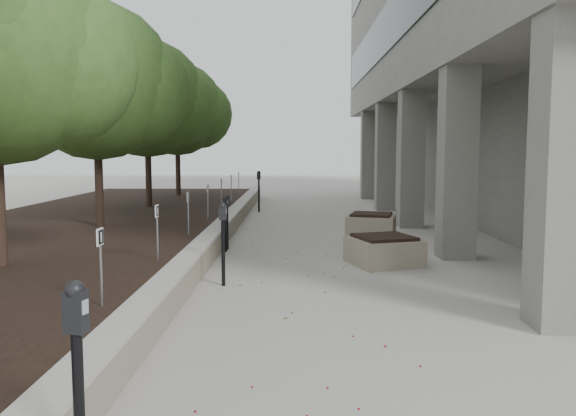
{
  "coord_description": "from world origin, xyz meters",
  "views": [
    {
      "loc": [
        -0.01,
        -6.61,
        2.31
      ],
      "look_at": [
        -0.14,
        5.81,
        1.08
      ],
      "focal_mm": 37.41,
      "sensor_mm": 36.0,
      "label": 1
    }
  ],
  "objects_px": {
    "crabapple_tree_4": "(147,124)",
    "parking_meter_5": "(259,191)",
    "crabapple_tree_3": "(97,115)",
    "parking_meter_4": "(227,222)",
    "crabapple_tree_5": "(177,129)",
    "parking_meter_3": "(226,224)",
    "parking_meter_2": "(223,244)",
    "parking_meter_1": "(79,404)",
    "planter_back": "(371,224)",
    "planter_front": "(384,250)"
  },
  "relations": [
    {
      "from": "planter_front",
      "to": "planter_back",
      "type": "height_order",
      "value": "planter_front"
    },
    {
      "from": "parking_meter_1",
      "to": "crabapple_tree_5",
      "type": "bearing_deg",
      "value": 115.42
    },
    {
      "from": "crabapple_tree_3",
      "to": "crabapple_tree_5",
      "type": "relative_size",
      "value": 1.0
    },
    {
      "from": "crabapple_tree_4",
      "to": "parking_meter_5",
      "type": "xyz_separation_m",
      "value": [
        3.49,
        2.15,
        -2.36
      ]
    },
    {
      "from": "parking_meter_5",
      "to": "planter_front",
      "type": "xyz_separation_m",
      "value": [
        3.09,
        -9.91,
        -0.46
      ]
    },
    {
      "from": "crabapple_tree_3",
      "to": "parking_meter_4",
      "type": "height_order",
      "value": "crabapple_tree_3"
    },
    {
      "from": "parking_meter_4",
      "to": "crabapple_tree_5",
      "type": "bearing_deg",
      "value": 85.42
    },
    {
      "from": "crabapple_tree_3",
      "to": "parking_meter_3",
      "type": "relative_size",
      "value": 4.35
    },
    {
      "from": "parking_meter_1",
      "to": "parking_meter_4",
      "type": "bearing_deg",
      "value": 107.39
    },
    {
      "from": "crabapple_tree_5",
      "to": "parking_meter_3",
      "type": "bearing_deg",
      "value": -73.96
    },
    {
      "from": "parking_meter_1",
      "to": "parking_meter_3",
      "type": "relative_size",
      "value": 1.22
    },
    {
      "from": "crabapple_tree_4",
      "to": "parking_meter_4",
      "type": "relative_size",
      "value": 4.3
    },
    {
      "from": "crabapple_tree_5",
      "to": "parking_meter_2",
      "type": "relative_size",
      "value": 3.85
    },
    {
      "from": "planter_back",
      "to": "parking_meter_1",
      "type": "bearing_deg",
      "value": -105.05
    },
    {
      "from": "crabapple_tree_4",
      "to": "planter_front",
      "type": "distance_m",
      "value": 10.56
    },
    {
      "from": "crabapple_tree_4",
      "to": "crabapple_tree_5",
      "type": "distance_m",
      "value": 5.0
    },
    {
      "from": "crabapple_tree_3",
      "to": "parking_meter_1",
      "type": "height_order",
      "value": "crabapple_tree_3"
    },
    {
      "from": "crabapple_tree_5",
      "to": "parking_meter_3",
      "type": "relative_size",
      "value": 4.35
    },
    {
      "from": "crabapple_tree_4",
      "to": "parking_meter_3",
      "type": "xyz_separation_m",
      "value": [
        3.25,
        -6.31,
        -2.49
      ]
    },
    {
      "from": "crabapple_tree_4",
      "to": "parking_meter_5",
      "type": "bearing_deg",
      "value": 31.55
    },
    {
      "from": "crabapple_tree_4",
      "to": "parking_meter_5",
      "type": "distance_m",
      "value": 4.73
    },
    {
      "from": "crabapple_tree_3",
      "to": "parking_meter_3",
      "type": "bearing_deg",
      "value": -21.88
    },
    {
      "from": "crabapple_tree_3",
      "to": "planter_front",
      "type": "xyz_separation_m",
      "value": [
        6.58,
        -2.76,
        -2.83
      ]
    },
    {
      "from": "parking_meter_5",
      "to": "parking_meter_1",
      "type": "bearing_deg",
      "value": -82.85
    },
    {
      "from": "parking_meter_1",
      "to": "parking_meter_5",
      "type": "height_order",
      "value": "parking_meter_1"
    },
    {
      "from": "parking_meter_5",
      "to": "parking_meter_3",
      "type": "bearing_deg",
      "value": -84.48
    },
    {
      "from": "parking_meter_3",
      "to": "planter_front",
      "type": "xyz_separation_m",
      "value": [
        3.33,
        -1.46,
        -0.33
      ]
    },
    {
      "from": "planter_back",
      "to": "crabapple_tree_4",
      "type": "bearing_deg",
      "value": 152.56
    },
    {
      "from": "crabapple_tree_4",
      "to": "parking_meter_2",
      "type": "distance_m",
      "value": 10.6
    },
    {
      "from": "planter_front",
      "to": "planter_back",
      "type": "xyz_separation_m",
      "value": [
        0.28,
        4.2,
        -0.0
      ]
    },
    {
      "from": "parking_meter_5",
      "to": "crabapple_tree_4",
      "type": "bearing_deg",
      "value": -141.28
    },
    {
      "from": "parking_meter_1",
      "to": "planter_front",
      "type": "distance_m",
      "value": 8.94
    },
    {
      "from": "parking_meter_2",
      "to": "parking_meter_3",
      "type": "xyz_separation_m",
      "value": [
        -0.34,
        3.37,
        -0.08
      ]
    },
    {
      "from": "crabapple_tree_3",
      "to": "crabapple_tree_5",
      "type": "xyz_separation_m",
      "value": [
        0.0,
        10.0,
        0.0
      ]
    },
    {
      "from": "parking_meter_1",
      "to": "parking_meter_4",
      "type": "height_order",
      "value": "parking_meter_1"
    },
    {
      "from": "crabapple_tree_3",
      "to": "planter_front",
      "type": "distance_m",
      "value": 7.68
    },
    {
      "from": "crabapple_tree_5",
      "to": "parking_meter_3",
      "type": "height_order",
      "value": "crabapple_tree_5"
    },
    {
      "from": "crabapple_tree_5",
      "to": "parking_meter_2",
      "type": "bearing_deg",
      "value": -76.24
    },
    {
      "from": "parking_meter_5",
      "to": "planter_back",
      "type": "bearing_deg",
      "value": -52.27
    },
    {
      "from": "crabapple_tree_3",
      "to": "crabapple_tree_4",
      "type": "distance_m",
      "value": 5.0
    },
    {
      "from": "parking_meter_3",
      "to": "crabapple_tree_3",
      "type": "bearing_deg",
      "value": 176.14
    },
    {
      "from": "parking_meter_3",
      "to": "parking_meter_1",
      "type": "bearing_deg",
      "value": -70.6
    },
    {
      "from": "crabapple_tree_5",
      "to": "parking_meter_2",
      "type": "distance_m",
      "value": 15.3
    },
    {
      "from": "crabapple_tree_4",
      "to": "parking_meter_1",
      "type": "xyz_separation_m",
      "value": [
        3.49,
        -16.13,
        -2.35
      ]
    },
    {
      "from": "crabapple_tree_3",
      "to": "parking_meter_5",
      "type": "bearing_deg",
      "value": 63.94
    },
    {
      "from": "planter_front",
      "to": "planter_back",
      "type": "bearing_deg",
      "value": 86.14
    },
    {
      "from": "parking_meter_3",
      "to": "planter_back",
      "type": "bearing_deg",
      "value": 55.17
    },
    {
      "from": "parking_meter_1",
      "to": "parking_meter_3",
      "type": "bearing_deg",
      "value": 107.43
    },
    {
      "from": "crabapple_tree_3",
      "to": "parking_meter_3",
      "type": "distance_m",
      "value": 4.3
    },
    {
      "from": "crabapple_tree_3",
      "to": "planter_back",
      "type": "bearing_deg",
      "value": 11.8
    }
  ]
}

